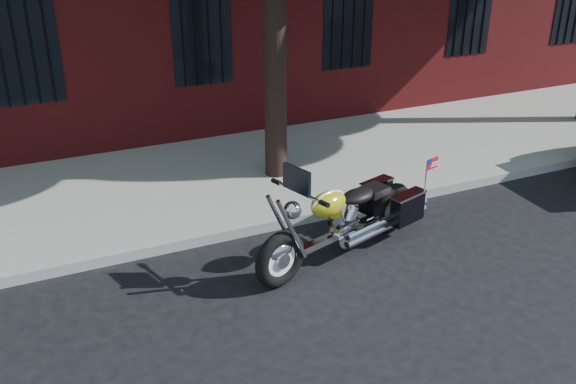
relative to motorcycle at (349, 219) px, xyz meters
name	(u,v)px	position (x,y,z in m)	size (l,w,h in m)	color
ground	(331,271)	(-0.42, -0.31, -0.51)	(120.00, 120.00, 0.00)	black
curb	(286,221)	(-0.42, 1.07, -0.43)	(40.00, 0.16, 0.15)	gray
sidewalk	(241,175)	(-0.42, 2.95, -0.43)	(40.00, 3.60, 0.15)	gray
motorcycle	(349,219)	(0.00, 0.00, 0.00)	(2.96, 1.38, 1.50)	black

